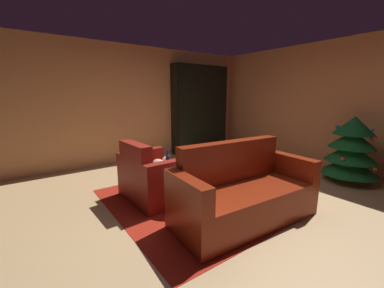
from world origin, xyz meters
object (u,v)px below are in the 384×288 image
at_px(book_stack_on_table, 181,168).
at_px(decorated_tree, 351,149).
at_px(bottle_on_table, 168,163).
at_px(coffee_table, 182,174).
at_px(bookshelf_unit, 203,110).
at_px(armchair_red, 153,179).
at_px(couch_red, 243,194).

height_order(book_stack_on_table, decorated_tree, decorated_tree).
relative_size(book_stack_on_table, bottle_on_table, 0.56).
relative_size(coffee_table, book_stack_on_table, 3.85).
relative_size(bookshelf_unit, bottle_on_table, 7.13).
relative_size(armchair_red, decorated_tree, 0.86).
height_order(bookshelf_unit, coffee_table, bookshelf_unit).
xyz_separation_m(bookshelf_unit, coffee_table, (2.44, -2.32, -0.68)).
distance_m(armchair_red, book_stack_on_table, 0.51).
xyz_separation_m(bookshelf_unit, book_stack_on_table, (2.45, -2.33, -0.58)).
height_order(armchair_red, bottle_on_table, armchair_red).
height_order(armchair_red, coffee_table, armchair_red).
xyz_separation_m(couch_red, book_stack_on_table, (-0.82, -0.38, 0.21)).
relative_size(armchair_red, bottle_on_table, 3.17).
distance_m(armchair_red, decorated_tree, 3.48).
height_order(couch_red, coffee_table, couch_red).
height_order(bookshelf_unit, book_stack_on_table, bookshelf_unit).
bearing_deg(couch_red, bookshelf_unit, 149.12).
relative_size(bookshelf_unit, armchair_red, 2.25).
bearing_deg(armchair_red, bottle_on_table, 17.77).
xyz_separation_m(book_stack_on_table, decorated_tree, (1.02, 2.92, 0.06)).
bearing_deg(armchair_red, coffee_table, 35.81).
relative_size(bookshelf_unit, decorated_tree, 1.94).
relative_size(bookshelf_unit, book_stack_on_table, 12.67).
distance_m(book_stack_on_table, bottle_on_table, 0.20).
bearing_deg(couch_red, armchair_red, -152.04).
xyz_separation_m(couch_red, coffee_table, (-0.82, -0.37, 0.11)).
relative_size(couch_red, coffee_table, 2.71).
distance_m(book_stack_on_table, decorated_tree, 3.09).
distance_m(coffee_table, decorated_tree, 3.08).
xyz_separation_m(coffee_table, book_stack_on_table, (0.00, -0.01, 0.10)).
bearing_deg(armchair_red, bookshelf_unit, 128.62).
height_order(coffee_table, decorated_tree, decorated_tree).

